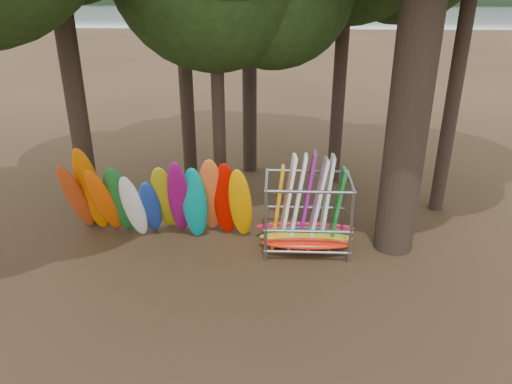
{
  "coord_description": "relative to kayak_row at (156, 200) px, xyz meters",
  "views": [
    {
      "loc": [
        0.61,
        -12.02,
        7.44
      ],
      "look_at": [
        0.03,
        1.5,
        1.4
      ],
      "focal_mm": 35.0,
      "sensor_mm": 36.0,
      "label": 1
    }
  ],
  "objects": [
    {
      "name": "ground",
      "position": [
        2.86,
        -0.98,
        -1.32
      ],
      "size": [
        120.0,
        120.0,
        0.0
      ],
      "primitive_type": "plane",
      "color": "#47331E",
      "rests_on": "ground"
    },
    {
      "name": "storage_rack",
      "position": [
        4.38,
        -0.27,
        -0.3
      ],
      "size": [
        2.95,
        1.51,
        2.86
      ],
      "color": "slate",
      "rests_on": "ground"
    },
    {
      "name": "kayak_row",
      "position": [
        0.0,
        0.0,
        0.0
      ],
      "size": [
        5.56,
        2.16,
        3.16
      ],
      "color": "#B53D13",
      "rests_on": "ground"
    },
    {
      "name": "lake",
      "position": [
        2.86,
        59.02,
        -1.32
      ],
      "size": [
        160.0,
        160.0,
        0.0
      ],
      "primitive_type": "plane",
      "color": "gray",
      "rests_on": "ground"
    }
  ]
}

